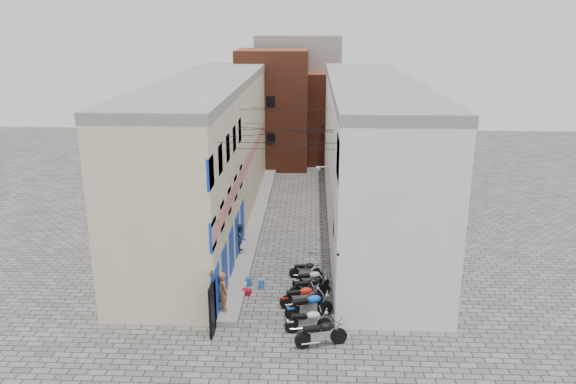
# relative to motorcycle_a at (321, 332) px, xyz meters

# --- Properties ---
(ground) EXTENTS (90.00, 90.00, 0.00)m
(ground) POSITION_rel_motorcycle_a_xyz_m (-1.90, 1.22, -0.62)
(ground) COLOR #575452
(ground) RESTS_ON ground
(plinth) EXTENTS (0.90, 26.00, 0.25)m
(plinth) POSITION_rel_motorcycle_a_xyz_m (-3.95, 14.22, -0.50)
(plinth) COLOR gray
(plinth) RESTS_ON ground
(building_left) EXTENTS (5.10, 27.00, 9.00)m
(building_left) POSITION_rel_motorcycle_a_xyz_m (-6.88, 14.17, 3.88)
(building_left) COLOR beige
(building_left) RESTS_ON ground
(building_right) EXTENTS (5.94, 26.00, 9.00)m
(building_right) POSITION_rel_motorcycle_a_xyz_m (3.10, 14.22, 3.89)
(building_right) COLOR silver
(building_right) RESTS_ON ground
(building_far_brick_left) EXTENTS (6.00, 6.00, 10.00)m
(building_far_brick_left) POSITION_rel_motorcycle_a_xyz_m (-3.90, 29.22, 4.38)
(building_far_brick_left) COLOR brown
(building_far_brick_left) RESTS_ON ground
(building_far_brick_right) EXTENTS (5.00, 6.00, 8.00)m
(building_far_brick_right) POSITION_rel_motorcycle_a_xyz_m (1.10, 31.22, 3.38)
(building_far_brick_right) COLOR brown
(building_far_brick_right) RESTS_ON ground
(building_far_concrete) EXTENTS (8.00, 5.00, 11.00)m
(building_far_concrete) POSITION_rel_motorcycle_a_xyz_m (-1.90, 35.22, 4.88)
(building_far_concrete) COLOR gray
(building_far_concrete) RESTS_ON ground
(far_shopfront) EXTENTS (2.00, 0.30, 2.40)m
(far_shopfront) POSITION_rel_motorcycle_a_xyz_m (-1.90, 26.42, 0.58)
(far_shopfront) COLOR black
(far_shopfront) RESTS_ON ground
(overhead_wires) EXTENTS (5.80, 13.02, 1.32)m
(overhead_wires) POSITION_rel_motorcycle_a_xyz_m (-1.90, 8.87, 6.50)
(overhead_wires) COLOR black
(overhead_wires) RESTS_ON ground
(motorcycle_a) EXTENTS (2.24, 1.21, 1.24)m
(motorcycle_a) POSITION_rel_motorcycle_a_xyz_m (0.00, 0.00, 0.00)
(motorcycle_a) COLOR black
(motorcycle_a) RESTS_ON ground
(motorcycle_b) EXTENTS (2.02, 0.85, 1.13)m
(motorcycle_b) POSITION_rel_motorcycle_a_xyz_m (-0.52, 1.03, -0.05)
(motorcycle_b) COLOR silver
(motorcycle_b) RESTS_ON ground
(motorcycle_c) EXTENTS (2.27, 1.34, 1.26)m
(motorcycle_c) POSITION_rel_motorcycle_a_xyz_m (-0.50, 2.21, 0.01)
(motorcycle_c) COLOR blue
(motorcycle_c) RESTS_ON ground
(motorcycle_d) EXTENTS (2.07, 1.06, 1.15)m
(motorcycle_d) POSITION_rel_motorcycle_a_xyz_m (-0.84, 3.12, -0.05)
(motorcycle_d) COLOR red
(motorcycle_d) RESTS_ON ground
(motorcycle_e) EXTENTS (2.09, 1.17, 1.16)m
(motorcycle_e) POSITION_rel_motorcycle_a_xyz_m (-0.48, 4.04, -0.04)
(motorcycle_e) COLOR black
(motorcycle_e) RESTS_ON ground
(motorcycle_f) EXTENTS (1.88, 0.86, 1.05)m
(motorcycle_f) POSITION_rel_motorcycle_a_xyz_m (-0.43, 4.98, -0.10)
(motorcycle_f) COLOR silver
(motorcycle_f) RESTS_ON ground
(motorcycle_g) EXTENTS (1.71, 0.62, 0.97)m
(motorcycle_g) POSITION_rel_motorcycle_a_xyz_m (-0.69, 6.12, -0.13)
(motorcycle_g) COLOR black
(motorcycle_g) RESTS_ON ground
(person_a) EXTENTS (0.69, 0.78, 1.80)m
(person_a) POSITION_rel_motorcycle_a_xyz_m (-4.20, 2.22, 0.53)
(person_a) COLOR #986037
(person_a) RESTS_ON plinth
(person_b) EXTENTS (0.70, 0.85, 1.60)m
(person_b) POSITION_rel_motorcycle_a_xyz_m (-4.25, 8.71, 0.43)
(person_b) COLOR #2F3547
(person_b) RESTS_ON plinth
(water_jug_near) EXTENTS (0.37, 0.37, 0.45)m
(water_jug_near) POSITION_rel_motorcycle_a_xyz_m (-2.80, 4.90, -0.40)
(water_jug_near) COLOR #2575BD
(water_jug_near) RESTS_ON ground
(water_jug_far) EXTENTS (0.30, 0.30, 0.45)m
(water_jug_far) POSITION_rel_motorcycle_a_xyz_m (-3.45, 5.11, -0.39)
(water_jug_far) COLOR blue
(water_jug_far) RESTS_ON ground
(red_crate) EXTENTS (0.46, 0.37, 0.26)m
(red_crate) POSITION_rel_motorcycle_a_xyz_m (-3.45, 4.21, -0.49)
(red_crate) COLOR maroon
(red_crate) RESTS_ON ground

